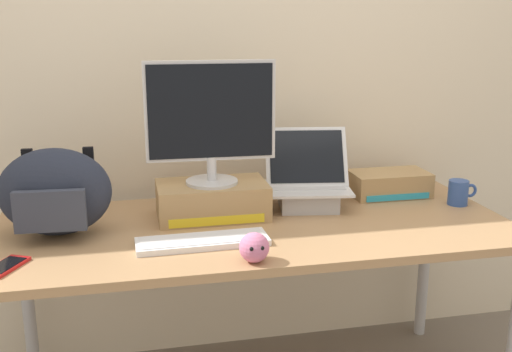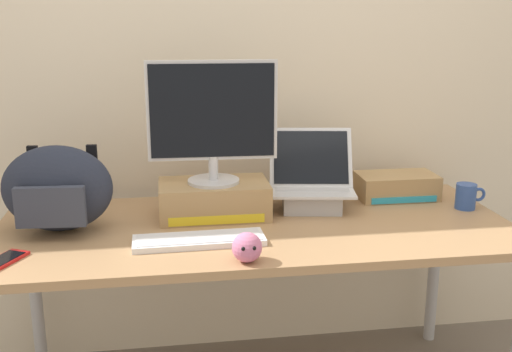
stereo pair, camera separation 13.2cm
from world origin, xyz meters
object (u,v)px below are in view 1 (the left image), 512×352
(toner_box_yellow, at_px, (212,200))
(desktop_monitor, at_px, (211,120))
(external_keyboard, at_px, (203,241))
(open_laptop, at_px, (308,191))
(toner_box_cyan, at_px, (389,184))
(coffee_mug, at_px, (459,192))
(messenger_backpack, at_px, (55,193))
(plush_toy, at_px, (254,247))
(cell_phone, at_px, (6,266))

(toner_box_yellow, distance_m, desktop_monitor, 0.30)
(desktop_monitor, distance_m, external_keyboard, 0.45)
(open_laptop, distance_m, toner_box_cyan, 0.39)
(toner_box_yellow, distance_m, coffee_mug, 0.98)
(external_keyboard, xyz_separation_m, messenger_backpack, (-0.47, 0.20, 0.14))
(toner_box_yellow, height_order, coffee_mug, toner_box_yellow)
(desktop_monitor, bearing_deg, external_keyboard, -102.86)
(plush_toy, bearing_deg, open_laptop, 57.13)
(cell_phone, bearing_deg, desktop_monitor, 54.27)
(messenger_backpack, height_order, plush_toy, messenger_backpack)
(toner_box_yellow, relative_size, messenger_backpack, 1.04)
(desktop_monitor, relative_size, toner_box_cyan, 1.47)
(open_laptop, bearing_deg, external_keyboard, -136.00)
(toner_box_yellow, relative_size, external_keyboard, 0.93)
(toner_box_yellow, bearing_deg, open_laptop, 6.10)
(external_keyboard, relative_size, toner_box_cyan, 1.37)
(open_laptop, distance_m, cell_phone, 1.13)
(toner_box_cyan, bearing_deg, cell_phone, -162.05)
(plush_toy, bearing_deg, toner_box_cyan, 39.43)
(coffee_mug, relative_size, plush_toy, 1.29)
(coffee_mug, bearing_deg, toner_box_cyan, 140.23)
(cell_phone, bearing_deg, open_laptop, 47.30)
(desktop_monitor, xyz_separation_m, toner_box_cyan, (0.76, 0.12, -0.32))
(coffee_mug, bearing_deg, desktop_monitor, 176.61)
(toner_box_yellow, bearing_deg, external_keyboard, -104.85)
(desktop_monitor, xyz_separation_m, plush_toy, (0.06, -0.45, -0.32))
(coffee_mug, height_order, cell_phone, coffee_mug)
(messenger_backpack, xyz_separation_m, cell_phone, (-0.13, -0.26, -0.15))
(desktop_monitor, height_order, cell_phone, desktop_monitor)
(open_laptop, relative_size, plush_toy, 3.83)
(cell_phone, bearing_deg, messenger_backpack, 91.49)
(coffee_mug, distance_m, toner_box_cyan, 0.28)
(open_laptop, height_order, plush_toy, open_laptop)
(open_laptop, bearing_deg, desktop_monitor, -164.61)
(external_keyboard, bearing_deg, desktop_monitor, 73.80)
(external_keyboard, bearing_deg, open_laptop, 33.57)
(toner_box_yellow, relative_size, toner_box_cyan, 1.27)
(messenger_backpack, xyz_separation_m, coffee_mug, (1.53, 0.02, -0.10))
(plush_toy, bearing_deg, messenger_backpack, 148.41)
(desktop_monitor, bearing_deg, toner_box_yellow, 89.23)
(desktop_monitor, distance_m, coffee_mug, 1.03)
(desktop_monitor, xyz_separation_m, open_laptop, (0.38, 0.04, -0.30))
(toner_box_yellow, xyz_separation_m, toner_box_cyan, (0.76, 0.12, -0.01))
(open_laptop, relative_size, cell_phone, 2.11)
(open_laptop, relative_size, messenger_backpack, 0.92)
(desktop_monitor, bearing_deg, cell_phone, -150.95)
(desktop_monitor, xyz_separation_m, messenger_backpack, (-0.55, -0.08, -0.21))
(desktop_monitor, height_order, external_keyboard, desktop_monitor)
(open_laptop, distance_m, coffee_mug, 0.60)
(coffee_mug, bearing_deg, plush_toy, -156.64)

